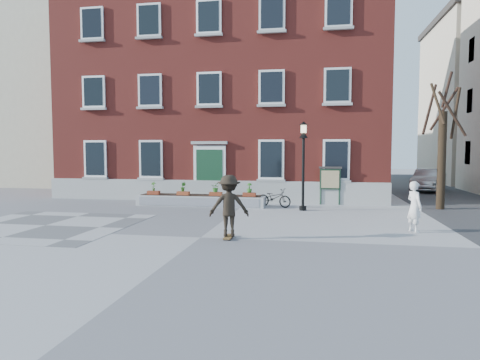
% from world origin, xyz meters
% --- Properties ---
extents(ground, '(100.00, 100.00, 0.00)m').
position_xyz_m(ground, '(0.00, 0.00, 0.00)').
color(ground, gray).
rests_on(ground, ground).
extents(checker_patch, '(6.00, 6.00, 0.01)m').
position_xyz_m(checker_patch, '(-6.00, 1.00, 0.01)').
color(checker_patch, '#525355').
rests_on(checker_patch, ground).
extents(distant_building, '(10.00, 12.00, 13.00)m').
position_xyz_m(distant_building, '(-18.00, 20.00, 6.50)').
color(distant_building, beige).
rests_on(distant_building, ground).
extents(bicycle, '(1.78, 1.09, 0.88)m').
position_xyz_m(bicycle, '(1.51, 7.38, 0.44)').
color(bicycle, black).
rests_on(bicycle, ground).
extents(parked_car, '(3.13, 4.67, 1.46)m').
position_xyz_m(parked_car, '(10.59, 16.85, 0.73)').
color(parked_car, silver).
rests_on(parked_car, ground).
extents(bystander, '(0.63, 0.72, 1.67)m').
position_xyz_m(bystander, '(6.66, 2.15, 0.83)').
color(bystander, white).
rests_on(bystander, ground).
extents(brick_building, '(18.40, 10.85, 12.60)m').
position_xyz_m(brick_building, '(-2.00, 13.98, 6.30)').
color(brick_building, maroon).
rests_on(brick_building, ground).
extents(planter_assembly, '(6.20, 1.12, 1.15)m').
position_xyz_m(planter_assembly, '(-1.99, 7.18, 0.31)').
color(planter_assembly, '#B8B8B3').
rests_on(planter_assembly, ground).
extents(bare_tree, '(1.83, 1.83, 6.16)m').
position_xyz_m(bare_tree, '(9.01, 8.01, 2.79)').
color(bare_tree, black).
rests_on(bare_tree, ground).
extents(lamp_post, '(0.40, 0.40, 3.93)m').
position_xyz_m(lamp_post, '(2.89, 6.48, 2.54)').
color(lamp_post, black).
rests_on(lamp_post, ground).
extents(notice_board, '(1.10, 0.16, 1.87)m').
position_xyz_m(notice_board, '(4.12, 8.74, 1.26)').
color(notice_board, '#1A3424').
rests_on(notice_board, ground).
extents(skateboarder, '(1.32, 0.92, 1.94)m').
position_xyz_m(skateboarder, '(0.89, 0.03, 1.00)').
color(skateboarder, brown).
rests_on(skateboarder, ground).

